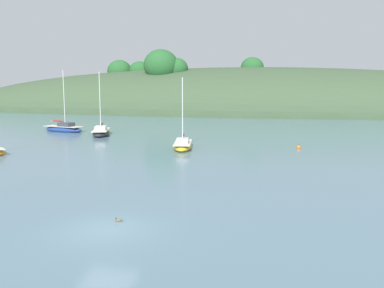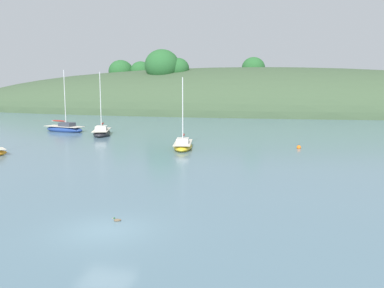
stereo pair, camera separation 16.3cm
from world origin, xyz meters
The scene contains 7 objects.
ground_plane centered at (0.00, 0.00, 0.00)m, with size 400.00×400.00×0.00m, color slate.
far_shoreline_hill centered at (-0.16, 81.83, 0.09)m, with size 150.00×36.00×24.60m.
sailboat_teal_outer centered at (-1.90, 24.61, 0.35)m, with size 2.71×5.71×7.51m.
sailboat_yellow_far centered at (-21.68, 36.64, 0.39)m, with size 6.61×3.72×8.74m.
sailboat_white_near centered at (-14.83, 33.68, 0.38)m, with size 3.72×6.41×8.38m.
mooring_buoy_inner centered at (9.86, 27.16, 0.12)m, with size 0.44×0.44×0.54m.
duck_lone_left centered at (0.07, 1.36, 0.05)m, with size 0.42×0.27×0.24m.
Camera 2 is at (7.70, -17.49, 6.72)m, focal length 39.52 mm.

